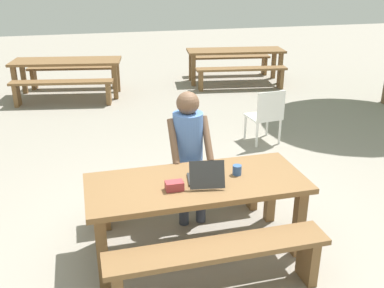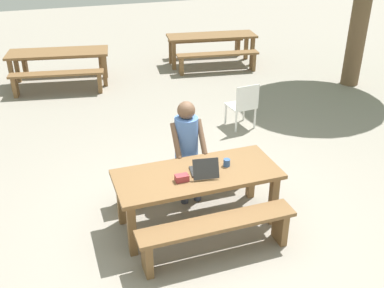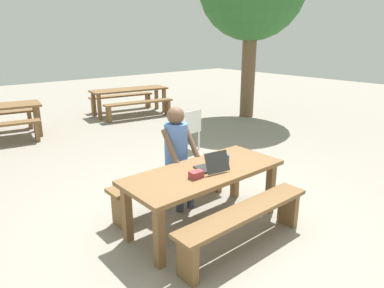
% 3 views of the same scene
% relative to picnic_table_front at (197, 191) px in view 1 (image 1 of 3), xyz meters
% --- Properties ---
extents(ground_plane, '(30.00, 30.00, 0.00)m').
position_rel_picnic_table_front_xyz_m(ground_plane, '(0.00, 0.00, -0.62)').
color(ground_plane, gray).
extents(picnic_table_front, '(1.94, 0.81, 0.72)m').
position_rel_picnic_table_front_xyz_m(picnic_table_front, '(0.00, 0.00, 0.00)').
color(picnic_table_front, brown).
rests_on(picnic_table_front, ground).
extents(bench_near, '(1.78, 0.30, 0.47)m').
position_rel_picnic_table_front_xyz_m(bench_near, '(0.00, -0.64, -0.26)').
color(bench_near, brown).
rests_on(bench_near, ground).
extents(bench_far, '(1.78, 0.30, 0.47)m').
position_rel_picnic_table_front_xyz_m(bench_far, '(0.00, 0.64, -0.26)').
color(bench_far, brown).
rests_on(bench_far, ground).
extents(laptop, '(0.35, 0.38, 0.24)m').
position_rel_picnic_table_front_xyz_m(laptop, '(0.06, -0.06, 0.16)').
color(laptop, '#2D2D2D').
rests_on(laptop, picnic_table_front).
extents(small_pouch, '(0.15, 0.10, 0.08)m').
position_rel_picnic_table_front_xyz_m(small_pouch, '(-0.23, -0.11, 0.14)').
color(small_pouch, '#993338').
rests_on(small_pouch, picnic_table_front).
extents(coffee_mug, '(0.08, 0.08, 0.09)m').
position_rel_picnic_table_front_xyz_m(coffee_mug, '(0.39, 0.03, 0.15)').
color(coffee_mug, '#335693').
rests_on(coffee_mug, picnic_table_front).
extents(person_seated, '(0.41, 0.41, 1.35)m').
position_rel_picnic_table_front_xyz_m(person_seated, '(0.08, 0.61, 0.18)').
color(person_seated, '#333847').
rests_on(person_seated, ground).
extents(plastic_chair, '(0.48, 0.48, 0.83)m').
position_rel_picnic_table_front_xyz_m(plastic_chair, '(1.69, 2.32, -0.18)').
color(plastic_chair, white).
rests_on(plastic_chair, ground).
extents(picnic_table_mid, '(2.24, 1.13, 0.74)m').
position_rel_picnic_table_front_xyz_m(picnic_table_mid, '(-1.15, 5.74, 0.02)').
color(picnic_table_mid, brown).
rests_on(picnic_table_mid, ground).
extents(bench_mid_south, '(1.95, 0.63, 0.47)m').
position_rel_picnic_table_front_xyz_m(bench_mid_south, '(-1.26, 5.11, -0.26)').
color(bench_mid_south, brown).
rests_on(bench_mid_south, ground).
extents(bench_mid_north, '(1.95, 0.63, 0.47)m').
position_rel_picnic_table_front_xyz_m(bench_mid_north, '(-1.04, 6.36, -0.26)').
color(bench_mid_north, brown).
rests_on(bench_mid_north, ground).
extents(picnic_table_rear, '(2.26, 1.01, 0.74)m').
position_rel_picnic_table_front_xyz_m(picnic_table_rear, '(2.55, 6.02, 0.02)').
color(picnic_table_rear, brown).
rests_on(picnic_table_rear, ground).
extents(bench_rear_south, '(1.98, 0.57, 0.47)m').
position_rel_picnic_table_front_xyz_m(bench_rear_south, '(2.45, 5.36, -0.26)').
color(bench_rear_south, brown).
rests_on(bench_rear_south, ground).
extents(bench_rear_north, '(1.98, 0.57, 0.47)m').
position_rel_picnic_table_front_xyz_m(bench_rear_north, '(2.64, 6.68, -0.26)').
color(bench_rear_north, brown).
rests_on(bench_rear_north, ground).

